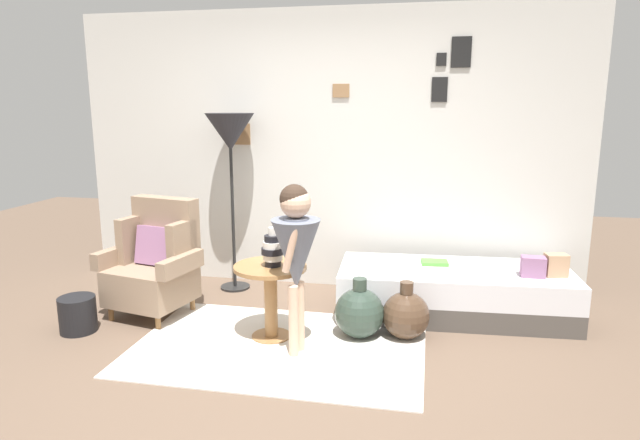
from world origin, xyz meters
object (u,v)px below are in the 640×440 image
floor_lamp (230,137)px  magazine_basket (78,314)px  demijohn_far (406,315)px  side_table (271,287)px  daybed (454,291)px  book_on_daybed (435,262)px  armchair (156,263)px  vase_striped (273,250)px  person_child (296,247)px  demijohn_near (359,313)px

floor_lamp → magazine_basket: (-0.84, -1.22, -1.30)m
floor_lamp → demijohn_far: bearing=-26.9°
side_table → demijohn_far: bearing=11.1°
daybed → side_table: side_table is taller
daybed → book_on_daybed: size_ratio=8.82×
daybed → demijohn_far: (-0.37, -0.56, -0.02)m
armchair → book_on_daybed: 2.36m
daybed → vase_striped: (-1.34, -0.77, 0.49)m
book_on_daybed → daybed: bearing=-31.7°
person_child → book_on_daybed: size_ratio=5.53×
person_child → daybed: bearing=41.4°
side_table → magazine_basket: bearing=-173.1°
vase_striped → person_child: bearing=-43.2°
person_child → demijohn_near: bearing=43.2°
side_table → vase_striped: bearing=-23.0°
magazine_basket → demijohn_near: bearing=8.7°
armchair → floor_lamp: 1.31m
book_on_daybed → person_child: bearing=-131.2°
demijohn_far → magazine_basket: (-2.51, -0.38, -0.04)m
side_table → vase_striped: (0.03, -0.01, 0.29)m
person_child → demijohn_far: 1.05m
armchair → floor_lamp: (0.42, 0.73, 1.01)m
armchair → demijohn_far: 2.11m
book_on_daybed → demijohn_far: demijohn_far is taller
magazine_basket → book_on_daybed: bearing=21.1°
side_table → demijohn_near: (0.65, 0.15, -0.21)m
demijohn_near → armchair: bearing=174.8°
magazine_basket → vase_striped: bearing=6.4°
demijohn_far → magazine_basket: 2.54m
side_table → person_child: (0.25, -0.23, 0.38)m
daybed → vase_striped: size_ratio=6.65×
floor_lamp → book_on_daybed: size_ratio=7.55×
side_table → book_on_daybed: bearing=35.6°
vase_striped → demijohn_far: 1.12m
armchair → book_on_daybed: bearing=13.6°
book_on_daybed → floor_lamp: bearing=174.6°
book_on_daybed → demijohn_far: (-0.21, -0.67, -0.23)m
daybed → side_table: (-1.37, -0.76, 0.20)m
demijohn_near → demijohn_far: bearing=7.9°
side_table → demijohn_near: side_table is taller
vase_striped → person_child: 0.33m
daybed → demijohn_near: bearing=-139.6°
demijohn_near → person_child: bearing=-136.8°
magazine_basket → floor_lamp: bearing=55.5°
book_on_daybed → vase_striped: bearing=-143.5°
floor_lamp → magazine_basket: size_ratio=5.93×
person_child → side_table: bearing=138.4°
person_child → magazine_basket: person_child is taller
armchair → magazine_basket: bearing=-130.6°
vase_striped → daybed: bearing=29.8°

